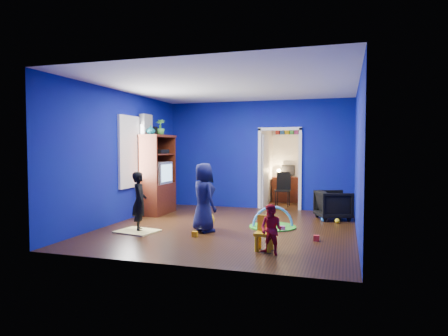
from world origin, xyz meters
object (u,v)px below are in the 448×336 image
(tv_armoire, at_px, (157,174))
(study_desk, at_px, (287,189))
(play_mat, at_px, (273,227))
(crt_tv, at_px, (158,173))
(child_black, at_px, (139,201))
(kid_chair, at_px, (264,235))
(hopper_ball, at_px, (206,220))
(folding_chair, at_px, (283,190))
(toddler_red, at_px, (271,230))
(armchair, at_px, (333,205))
(child_navy, at_px, (204,197))
(vase, at_px, (151,130))

(tv_armoire, height_order, study_desk, tv_armoire)
(play_mat, bearing_deg, crt_tv, 164.13)
(study_desk, bearing_deg, child_black, -113.22)
(crt_tv, distance_m, play_mat, 3.31)
(crt_tv, bearing_deg, kid_chair, -40.39)
(hopper_ball, height_order, folding_chair, folding_chair)
(tv_armoire, height_order, play_mat, tv_armoire)
(kid_chair, xyz_separation_m, play_mat, (-0.19, 1.88, -0.24))
(crt_tv, relative_size, study_desk, 0.80)
(toddler_red, relative_size, study_desk, 0.88)
(kid_chair, height_order, folding_chair, folding_chair)
(armchair, bearing_deg, crt_tv, 74.58)
(study_desk, bearing_deg, toddler_red, -84.35)
(crt_tv, distance_m, kid_chair, 4.30)
(child_navy, relative_size, study_desk, 1.53)
(armchair, xyz_separation_m, toddler_red, (-0.82, -3.39, 0.06))
(tv_armoire, xyz_separation_m, hopper_ball, (1.80, -1.42, -0.80))
(child_black, height_order, study_desk, child_black)
(hopper_ball, xyz_separation_m, study_desk, (1.02, 4.54, 0.19))
(child_navy, xyz_separation_m, crt_tv, (-1.81, 1.67, 0.35))
(child_navy, bearing_deg, toddler_red, -175.67)
(tv_armoire, relative_size, folding_chair, 2.13)
(play_mat, bearing_deg, kid_chair, -84.11)
(hopper_ball, distance_m, folding_chair, 3.73)
(toddler_red, relative_size, kid_chair, 1.55)
(kid_chair, distance_m, folding_chair, 4.93)
(armchair, bearing_deg, play_mat, 116.78)
(tv_armoire, distance_m, hopper_ball, 2.43)
(folding_chair, bearing_deg, kid_chair, -84.75)
(armchair, bearing_deg, folding_chair, 18.28)
(crt_tv, bearing_deg, toddler_red, -41.09)
(crt_tv, bearing_deg, tv_armoire, 180.00)
(play_mat, xyz_separation_m, folding_chair, (-0.26, 3.02, 0.45))
(child_navy, distance_m, hopper_ball, 0.56)
(armchair, xyz_separation_m, study_desk, (-1.42, 2.67, 0.04))
(vase, height_order, tv_armoire, vase)
(hopper_ball, distance_m, kid_chair, 1.97)
(crt_tv, bearing_deg, vase, -97.59)
(kid_chair, xyz_separation_m, study_desk, (-0.45, 5.86, 0.12))
(crt_tv, bearing_deg, play_mat, -15.87)
(study_desk, bearing_deg, play_mat, -86.32)
(toddler_red, distance_m, crt_tv, 4.52)
(vase, distance_m, crt_tv, 1.09)
(armchair, relative_size, crt_tv, 1.04)
(toddler_red, relative_size, play_mat, 0.81)
(vase, bearing_deg, child_navy, -36.58)
(toddler_red, relative_size, tv_armoire, 0.40)
(armchair, xyz_separation_m, child_navy, (-2.39, -2.12, 0.34))
(crt_tv, bearing_deg, armchair, 6.14)
(armchair, xyz_separation_m, folding_chair, (-1.42, 1.71, 0.13))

